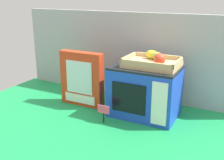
% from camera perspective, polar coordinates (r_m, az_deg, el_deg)
% --- Properties ---
extents(ground_plane, '(1.70, 1.70, 0.00)m').
position_cam_1_polar(ground_plane, '(1.66, -0.54, -6.39)').
color(ground_plane, '#198C47').
rests_on(ground_plane, ground).
extents(display_back_panel, '(1.61, 0.03, 0.56)m').
position_cam_1_polar(display_back_panel, '(1.83, 3.75, 5.08)').
color(display_back_panel, '#A0A3A8').
rests_on(display_back_panel, ground).
extents(toy_microwave, '(0.37, 0.26, 0.29)m').
position_cam_1_polar(toy_microwave, '(1.57, 6.80, -2.31)').
color(toy_microwave, blue).
rests_on(toy_microwave, ground).
extents(food_groups_crate, '(0.29, 0.22, 0.09)m').
position_cam_1_polar(food_groups_crate, '(1.53, 8.48, 3.72)').
color(food_groups_crate, tan).
rests_on(food_groups_crate, toy_microwave).
extents(cookie_set_box, '(0.28, 0.06, 0.34)m').
position_cam_1_polar(cookie_set_box, '(1.71, -6.28, 0.22)').
color(cookie_set_box, red).
rests_on(cookie_set_box, ground).
extents(price_sign, '(0.07, 0.01, 0.10)m').
position_cam_1_polar(price_sign, '(1.50, -1.77, -6.47)').
color(price_sign, black).
rests_on(price_sign, ground).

